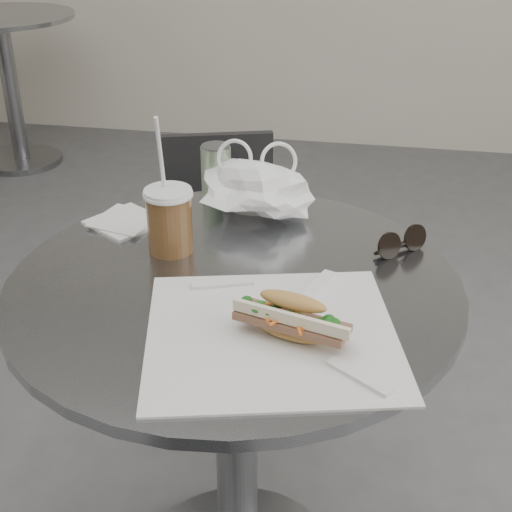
% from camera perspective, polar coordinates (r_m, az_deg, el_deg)
% --- Properties ---
extents(cafe_table, '(0.76, 0.76, 0.74)m').
position_cam_1_polar(cafe_table, '(1.35, -1.61, -12.03)').
color(cafe_table, slate).
rests_on(cafe_table, ground).
extents(bg_table, '(0.70, 0.70, 0.74)m').
position_cam_1_polar(bg_table, '(3.78, -19.21, 13.68)').
color(bg_table, slate).
rests_on(bg_table, ground).
extents(chair_far, '(0.39, 0.42, 0.72)m').
position_cam_1_polar(chair_far, '(1.97, -2.55, -2.54)').
color(chair_far, '#2E2F31').
rests_on(chair_far, ground).
extents(sandwich_paper, '(0.44, 0.42, 0.00)m').
position_cam_1_polar(sandwich_paper, '(1.05, 1.27, -6.29)').
color(sandwich_paper, white).
rests_on(sandwich_paper, cafe_table).
extents(banh_mi, '(0.22, 0.13, 0.07)m').
position_cam_1_polar(banh_mi, '(1.03, 2.90, -4.95)').
color(banh_mi, gold).
rests_on(banh_mi, sandwich_paper).
extents(iced_coffee, '(0.09, 0.09, 0.25)m').
position_cam_1_polar(iced_coffee, '(1.26, -6.94, 2.94)').
color(iced_coffee, brown).
rests_on(iced_coffee, cafe_table).
extents(sunglasses, '(0.09, 0.09, 0.05)m').
position_cam_1_polar(sunglasses, '(1.29, 11.53, 1.00)').
color(sunglasses, black).
rests_on(sunglasses, cafe_table).
extents(plastic_bag, '(0.23, 0.19, 0.11)m').
position_cam_1_polar(plastic_bag, '(1.39, -0.11, 5.25)').
color(plastic_bag, white).
rests_on(plastic_bag, cafe_table).
extents(napkin_stack, '(0.17, 0.17, 0.01)m').
position_cam_1_polar(napkin_stack, '(1.40, -10.40, 2.75)').
color(napkin_stack, white).
rests_on(napkin_stack, cafe_table).
extents(drink_can, '(0.06, 0.06, 0.12)m').
position_cam_1_polar(drink_can, '(1.46, -3.21, 6.67)').
color(drink_can, '#5F9255').
rests_on(drink_can, cafe_table).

